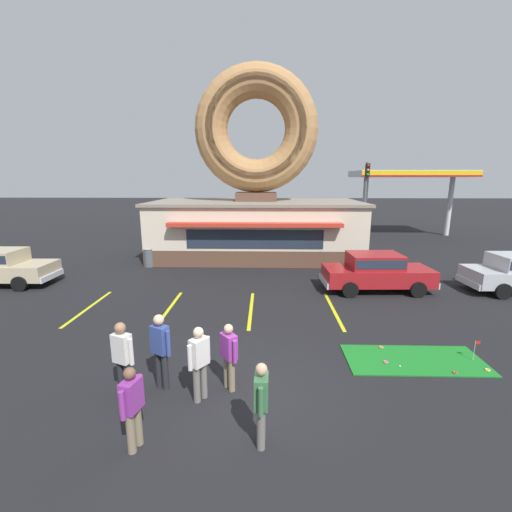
# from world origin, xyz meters

# --- Properties ---
(ground_plane) EXTENTS (160.00, 160.00, 0.00)m
(ground_plane) POSITION_xyz_m (0.00, 0.00, 0.00)
(ground_plane) COLOR black
(donut_shop_building) EXTENTS (12.30, 6.75, 10.96)m
(donut_shop_building) POSITION_xyz_m (-0.14, 13.94, 3.74)
(donut_shop_building) COLOR brown
(donut_shop_building) RESTS_ON ground
(putting_mat) EXTENTS (3.53, 1.54, 0.03)m
(putting_mat) POSITION_xyz_m (4.34, 1.54, 0.01)
(putting_mat) COLOR #197523
(putting_mat) RESTS_ON ground
(mini_donut_near_left) EXTENTS (0.13, 0.13, 0.04)m
(mini_donut_near_left) POSITION_xyz_m (5.92, 1.04, 0.05)
(mini_donut_near_left) COLOR #E5C666
(mini_donut_near_left) RESTS_ON putting_mat
(mini_donut_near_right) EXTENTS (0.13, 0.13, 0.04)m
(mini_donut_near_right) POSITION_xyz_m (3.69, 2.15, 0.05)
(mini_donut_near_right) COLOR #D17F47
(mini_donut_near_right) RESTS_ON putting_mat
(mini_donut_mid_left) EXTENTS (0.13, 0.13, 0.04)m
(mini_donut_mid_left) POSITION_xyz_m (3.54, 1.36, 0.05)
(mini_donut_mid_left) COLOR #D8667F
(mini_donut_mid_left) RESTS_ON putting_mat
(mini_donut_mid_centre) EXTENTS (0.13, 0.13, 0.04)m
(mini_donut_mid_centre) POSITION_xyz_m (5.06, 0.91, 0.05)
(mini_donut_mid_centre) COLOR brown
(mini_donut_mid_centre) RESTS_ON putting_mat
(golf_ball) EXTENTS (0.04, 0.04, 0.04)m
(golf_ball) POSITION_xyz_m (3.82, 1.15, 0.05)
(golf_ball) COLOR white
(golf_ball) RESTS_ON putting_mat
(putting_flag_pin) EXTENTS (0.13, 0.01, 0.55)m
(putting_flag_pin) POSITION_xyz_m (5.89, 1.54, 0.44)
(putting_flag_pin) COLOR silver
(putting_flag_pin) RESTS_ON putting_mat
(car_red) EXTENTS (4.62, 2.10, 1.60)m
(car_red) POSITION_xyz_m (5.10, 7.35, 0.87)
(car_red) COLOR maroon
(car_red) RESTS_ON ground
(car_champagne) EXTENTS (4.59, 2.04, 1.60)m
(car_champagne) POSITION_xyz_m (-11.39, 7.69, 0.87)
(car_champagne) COLOR #BCAD89
(car_champagne) RESTS_ON ground
(pedestrian_blue_sweater_man) EXTENTS (0.25, 0.60, 1.59)m
(pedestrian_blue_sweater_man) POSITION_xyz_m (0.37, -1.47, 0.88)
(pedestrian_blue_sweater_man) COLOR slate
(pedestrian_blue_sweater_man) RESTS_ON ground
(pedestrian_hooded_kid) EXTENTS (0.42, 0.49, 1.56)m
(pedestrian_hooded_kid) POSITION_xyz_m (-0.37, 0.18, 0.86)
(pedestrian_hooded_kid) COLOR #7F7056
(pedestrian_hooded_kid) RESTS_ON ground
(pedestrian_leather_jacket_man) EXTENTS (0.33, 0.58, 1.56)m
(pedestrian_leather_jacket_man) POSITION_xyz_m (-1.84, -1.61, 0.86)
(pedestrian_leather_jacket_man) COLOR #7F7056
(pedestrian_leather_jacket_man) RESTS_ON ground
(pedestrian_clipboard_woman) EXTENTS (0.53, 0.39, 1.77)m
(pedestrian_clipboard_woman) POSITION_xyz_m (-1.89, 0.18, 0.99)
(pedestrian_clipboard_woman) COLOR #232328
(pedestrian_clipboard_woman) RESTS_ON ground
(pedestrian_beanie_man) EXTENTS (0.42, 0.49, 1.67)m
(pedestrian_beanie_man) POSITION_xyz_m (-0.95, -0.22, 0.92)
(pedestrian_beanie_man) COLOR slate
(pedestrian_beanie_man) RESTS_ON ground
(pedestrian_crossing_woman) EXTENTS (0.56, 0.37, 1.74)m
(pedestrian_crossing_woman) POSITION_xyz_m (-2.58, -0.20, 0.97)
(pedestrian_crossing_woman) COLOR #232328
(pedestrian_crossing_woman) RESTS_ON ground
(trash_bin) EXTENTS (0.57, 0.57, 0.97)m
(trash_bin) POSITION_xyz_m (-5.86, 11.14, 0.50)
(trash_bin) COLOR #51565B
(trash_bin) RESTS_ON ground
(traffic_light_pole) EXTENTS (0.28, 0.47, 5.80)m
(traffic_light_pole) POSITION_xyz_m (7.58, 18.37, 3.71)
(traffic_light_pole) COLOR #595B60
(traffic_light_pole) RESTS_ON ground
(gas_station_canopy) EXTENTS (9.00, 4.46, 5.30)m
(gas_station_canopy) POSITION_xyz_m (12.20, 22.29, 4.86)
(gas_station_canopy) COLOR silver
(gas_station_canopy) RESTS_ON ground
(parking_stripe_far_left) EXTENTS (0.12, 3.60, 0.01)m
(parking_stripe_far_left) POSITION_xyz_m (-6.09, 5.00, 0.00)
(parking_stripe_far_left) COLOR yellow
(parking_stripe_far_left) RESTS_ON ground
(parking_stripe_left) EXTENTS (0.12, 3.60, 0.01)m
(parking_stripe_left) POSITION_xyz_m (-3.09, 5.00, 0.00)
(parking_stripe_left) COLOR yellow
(parking_stripe_left) RESTS_ON ground
(parking_stripe_mid_left) EXTENTS (0.12, 3.60, 0.01)m
(parking_stripe_mid_left) POSITION_xyz_m (-0.09, 5.00, 0.00)
(parking_stripe_mid_left) COLOR yellow
(parking_stripe_mid_left) RESTS_ON ground
(parking_stripe_centre) EXTENTS (0.12, 3.60, 0.01)m
(parking_stripe_centre) POSITION_xyz_m (2.91, 5.00, 0.00)
(parking_stripe_centre) COLOR yellow
(parking_stripe_centre) RESTS_ON ground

